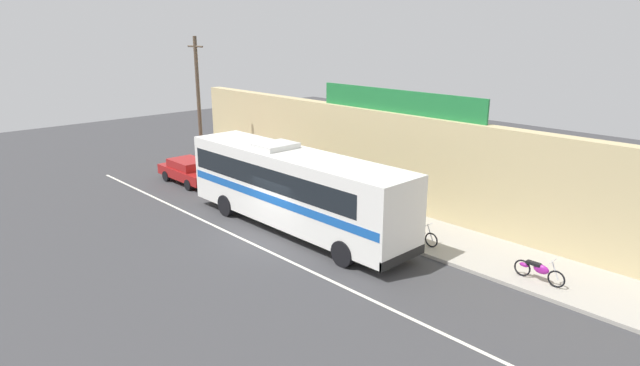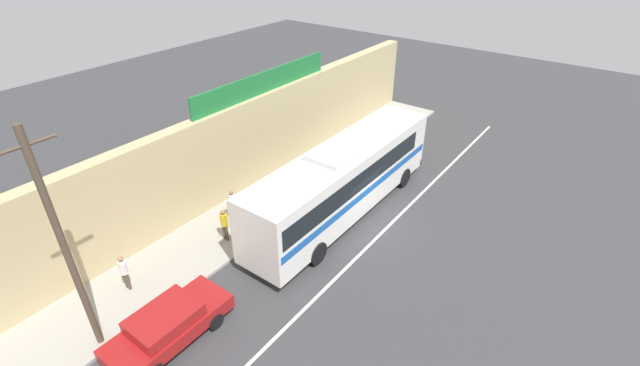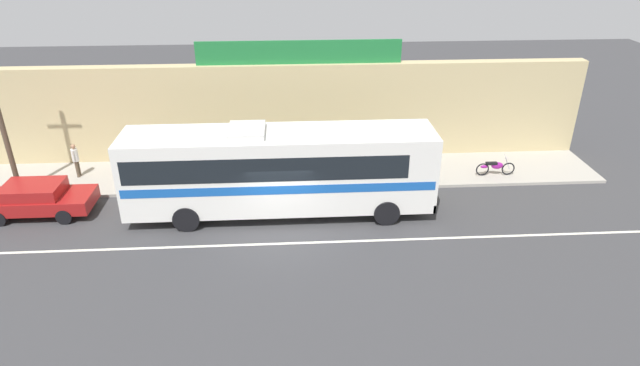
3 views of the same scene
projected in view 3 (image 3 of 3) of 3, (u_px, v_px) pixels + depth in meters
The scene contains 12 objects.
ground_plane at pixel (281, 233), 20.91m from camera, with size 70.00×70.00×0.00m, color #3A3A3D.
sidewalk_slab at pixel (281, 174), 25.52m from camera, with size 30.00×3.60×0.14m, color #A8A399.
storefront_facade at pixel (280, 112), 26.40m from camera, with size 30.00×0.70×4.80m, color tan.
storefront_billboard at pixel (299, 52), 25.15m from camera, with size 9.69×0.12×1.10m, color #1E7538.
road_center_stripe at pixel (281, 244), 20.19m from camera, with size 30.00×0.14×0.01m, color silver.
intercity_bus at pixel (278, 168), 21.40m from camera, with size 12.31×2.67×3.78m.
parked_car at pixel (37, 198), 21.88m from camera, with size 4.39×1.90×1.37m.
motorcycle_red at pixel (495, 167), 25.05m from camera, with size 1.85×0.56×0.94m.
motorcycle_blue at pixel (388, 171), 24.59m from camera, with size 1.94×0.56×0.94m.
pedestrian_far_left at pixel (76, 158), 24.72m from camera, with size 0.30×0.48×1.61m.
pedestrian_near_shop at pixel (200, 154), 24.99m from camera, with size 0.30×0.48×1.69m.
pedestrian_by_curb at pixel (170, 163), 24.24m from camera, with size 0.30×0.48×1.61m.
Camera 3 is at (0.41, -17.92, 11.04)m, focal length 30.09 mm.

